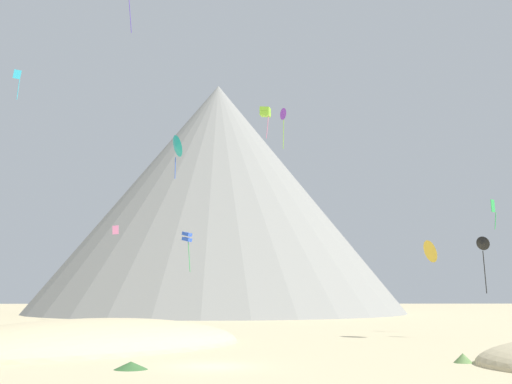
{
  "coord_description": "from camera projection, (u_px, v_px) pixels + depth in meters",
  "views": [
    {
      "loc": [
        1.44,
        -37.56,
        4.07
      ],
      "look_at": [
        3.69,
        49.72,
        17.32
      ],
      "focal_mm": 46.37,
      "sensor_mm": 36.0,
      "label": 1
    }
  ],
  "objects": [
    {
      "name": "kite_blue_low",
      "position": [
        187.0,
        237.0,
        77.86
      ],
      "size": [
        1.27,
        1.24,
        4.74
      ],
      "rotation": [
        0.0,
        0.0,
        1.09
      ],
      "color": "blue"
    },
    {
      "name": "kite_gold_low",
      "position": [
        432.0,
        251.0,
        58.95
      ],
      "size": [
        1.41,
        2.22,
        2.06
      ],
      "rotation": [
        0.0,
        0.0,
        1.82
      ],
      "color": "gold"
    },
    {
      "name": "kite_cyan_high",
      "position": [
        17.0,
        78.0,
        83.04
      ],
      "size": [
        1.03,
        0.29,
        3.94
      ],
      "rotation": [
        0.0,
        0.0,
        5.69
      ],
      "color": "#33BCDB"
    },
    {
      "name": "bush_far_right",
      "position": [
        126.0,
        335.0,
        55.28
      ],
      "size": [
        3.9,
        3.9,
        1.0
      ],
      "primitive_type": "cone",
      "rotation": [
        0.0,
        0.0,
        5.55
      ],
      "color": "#668C4C",
      "rests_on": "ground_plane"
    },
    {
      "name": "dune_midground",
      "position": [
        11.0,
        338.0,
        59.12
      ],
      "size": [
        23.88,
        28.99,
        2.01
      ],
      "primitive_type": "ellipsoid",
      "rotation": [
        0.0,
        0.0,
        2.03
      ],
      "color": "#CCBA8E",
      "rests_on": "ground_plane"
    },
    {
      "name": "bush_mid_center",
      "position": [
        110.0,
        349.0,
        43.75
      ],
      "size": [
        1.38,
        1.38,
        0.69
      ],
      "primitive_type": "cone",
      "rotation": [
        0.0,
        0.0,
        1.74
      ],
      "color": "#477238",
      "rests_on": "ground_plane"
    },
    {
      "name": "kite_violet_high",
      "position": [
        284.0,
        115.0,
        89.98
      ],
      "size": [
        0.97,
        1.56,
        5.62
      ],
      "rotation": [
        0.0,
        0.0,
        2.05
      ],
      "color": "purple"
    },
    {
      "name": "kite_pink_low",
      "position": [
        116.0,
        230.0,
        96.08
      ],
      "size": [
        0.99,
        0.29,
        1.35
      ],
      "rotation": [
        0.0,
        0.0,
        5.4
      ],
      "color": "pink"
    },
    {
      "name": "kite_black_low",
      "position": [
        482.0,
        245.0,
        58.8
      ],
      "size": [
        1.3,
        1.31,
        5.03
      ],
      "rotation": [
        0.0,
        0.0,
        5.48
      ],
      "color": "black"
    },
    {
      "name": "bush_near_right",
      "position": [
        463.0,
        358.0,
        38.37
      ],
      "size": [
        1.38,
        1.38,
        0.56
      ],
      "primitive_type": "cone",
      "rotation": [
        0.0,
        0.0,
        1.85
      ],
      "color": "#668C4C",
      "rests_on": "ground_plane"
    },
    {
      "name": "ground_plane",
      "position": [
        212.0,
        367.0,
        36.48
      ],
      "size": [
        400.0,
        400.0,
        0.0
      ],
      "primitive_type": "plane",
      "color": "beige"
    },
    {
      "name": "kite_green_low",
      "position": [
        493.0,
        209.0,
        66.63
      ],
      "size": [
        0.58,
        0.42,
        3.05
      ],
      "rotation": [
        0.0,
        0.0,
        2.88
      ],
      "color": "green"
    },
    {
      "name": "kite_teal_mid",
      "position": [
        177.0,
        146.0,
        74.35
      ],
      "size": [
        1.95,
        2.71,
        4.98
      ],
      "rotation": [
        0.0,
        0.0,
        5.13
      ],
      "color": "teal"
    },
    {
      "name": "dune_foreground_left",
      "position": [
        90.0,
        349.0,
        47.33
      ],
      "size": [
        28.69,
        29.66,
        4.38
      ],
      "primitive_type": "ellipsoid",
      "rotation": [
        0.0,
        0.0,
        0.83
      ],
      "color": "#CCBA8E",
      "rests_on": "ground_plane"
    },
    {
      "name": "bush_ridge_crest",
      "position": [
        131.0,
        365.0,
        35.1
      ],
      "size": [
        2.45,
        2.45,
        0.42
      ],
      "primitive_type": "cone",
      "rotation": [
        0.0,
        0.0,
        5.19
      ],
      "color": "#386633",
      "rests_on": "ground_plane"
    },
    {
      "name": "rock_massif",
      "position": [
        213.0,
        202.0,
        134.71
      ],
      "size": [
        103.71,
        103.71,
        46.86
      ],
      "color": "gray",
      "rests_on": "ground_plane"
    },
    {
      "name": "kite_lime_high",
      "position": [
        265.0,
        112.0,
        84.29
      ],
      "size": [
        1.52,
        1.49,
        4.04
      ],
      "rotation": [
        0.0,
        0.0,
        1.29
      ],
      "color": "#8CD133"
    },
    {
      "name": "bush_low_patch",
      "position": [
        189.0,
        341.0,
        51.93
      ],
      "size": [
        2.49,
        2.49,
        0.46
      ],
      "primitive_type": "cone",
      "rotation": [
        0.0,
        0.0,
        5.9
      ],
      "color": "#386633",
      "rests_on": "ground_plane"
    }
  ]
}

